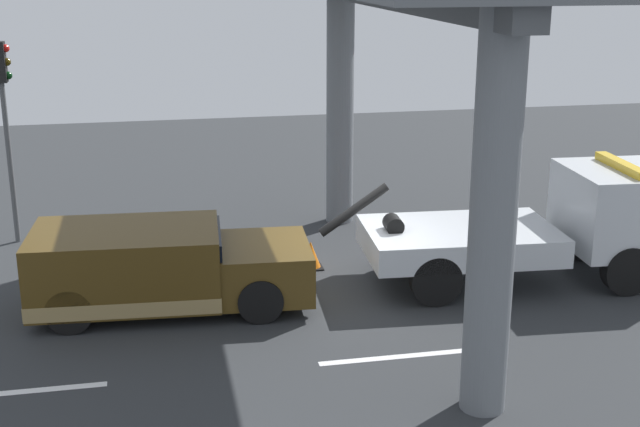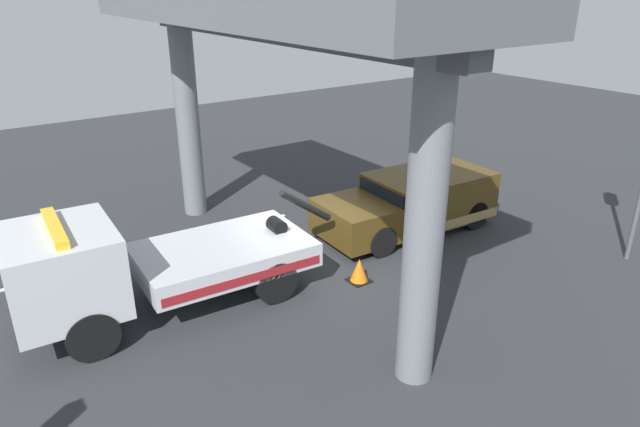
# 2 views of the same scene
# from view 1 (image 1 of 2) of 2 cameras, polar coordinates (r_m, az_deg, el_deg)

# --- Properties ---
(ground_plane) EXTENTS (60.00, 40.00, 0.10)m
(ground_plane) POSITION_cam_1_polar(r_m,az_deg,el_deg) (17.23, 2.21, -5.42)
(ground_plane) COLOR #2D3033
(lane_stripe_west) EXTENTS (2.60, 0.16, 0.01)m
(lane_stripe_west) POSITION_cam_1_polar(r_m,az_deg,el_deg) (14.24, -19.32, -11.14)
(lane_stripe_west) COLOR silver
(lane_stripe_west) RESTS_ON ground
(lane_stripe_mid) EXTENTS (2.60, 0.16, 0.01)m
(lane_stripe_mid) POSITION_cam_1_polar(r_m,az_deg,el_deg) (14.59, 5.00, -9.51)
(lane_stripe_mid) COLOR silver
(lane_stripe_mid) RESTS_ON ground
(tow_truck_white) EXTENTS (7.31, 2.75, 2.46)m
(tow_truck_white) POSITION_cam_1_polar(r_m,az_deg,el_deg) (18.16, 15.16, -0.64)
(tow_truck_white) COLOR silver
(tow_truck_white) RESTS_ON ground
(towed_van_green) EXTENTS (5.32, 2.49, 1.58)m
(towed_van_green) POSITION_cam_1_polar(r_m,az_deg,el_deg) (16.50, -10.74, -3.64)
(towed_van_green) COLOR #4C3814
(towed_van_green) RESTS_ON ground
(traffic_light_near) EXTENTS (0.39, 0.32, 4.65)m
(traffic_light_near) POSITION_cam_1_polar(r_m,az_deg,el_deg) (20.66, -20.31, 7.16)
(traffic_light_near) COLOR #515456
(traffic_light_near) RESTS_ON ground
(traffic_cone_orange) EXTENTS (0.50, 0.50, 0.59)m
(traffic_cone_orange) POSITION_cam_1_polar(r_m,az_deg,el_deg) (18.42, -0.62, -2.81)
(traffic_cone_orange) COLOR orange
(traffic_cone_orange) RESTS_ON ground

